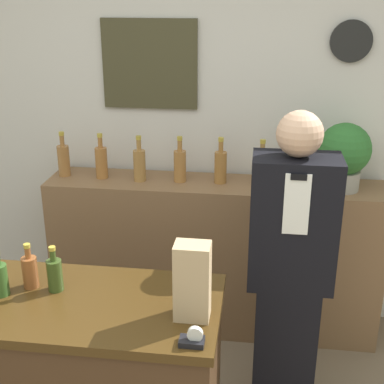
{
  "coord_description": "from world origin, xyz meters",
  "views": [
    {
      "loc": [
        0.43,
        -1.27,
        2.11
      ],
      "look_at": [
        0.11,
        1.13,
        1.18
      ],
      "focal_mm": 50.0,
      "sensor_mm": 36.0,
      "label": 1
    }
  ],
  "objects_px": {
    "shopkeeper": "(289,273)",
    "paper_bag": "(192,281)",
    "tape_dispenser": "(193,339)",
    "potted_plant": "(344,154)"
  },
  "relations": [
    {
      "from": "shopkeeper",
      "to": "paper_bag",
      "type": "distance_m",
      "value": 0.78
    },
    {
      "from": "shopkeeper",
      "to": "potted_plant",
      "type": "relative_size",
      "value": 4.08
    },
    {
      "from": "potted_plant",
      "to": "tape_dispenser",
      "type": "distance_m",
      "value": 1.64
    },
    {
      "from": "paper_bag",
      "to": "tape_dispenser",
      "type": "xyz_separation_m",
      "value": [
        0.02,
        -0.17,
        -0.13
      ]
    },
    {
      "from": "shopkeeper",
      "to": "tape_dispenser",
      "type": "xyz_separation_m",
      "value": [
        -0.38,
        -0.78,
        0.15
      ]
    },
    {
      "from": "shopkeeper",
      "to": "potted_plant",
      "type": "bearing_deg",
      "value": 65.63
    },
    {
      "from": "potted_plant",
      "to": "tape_dispenser",
      "type": "relative_size",
      "value": 4.38
    },
    {
      "from": "potted_plant",
      "to": "paper_bag",
      "type": "distance_m",
      "value": 1.48
    },
    {
      "from": "paper_bag",
      "to": "tape_dispenser",
      "type": "distance_m",
      "value": 0.22
    },
    {
      "from": "shopkeeper",
      "to": "tape_dispenser",
      "type": "height_order",
      "value": "shopkeeper"
    }
  ]
}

